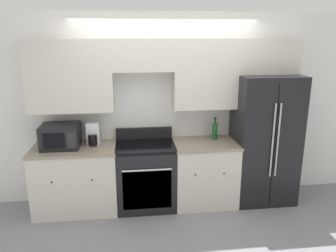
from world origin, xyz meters
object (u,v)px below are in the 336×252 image
at_px(microwave, 61,136).
at_px(oven_range, 146,175).
at_px(bottle, 215,131).
at_px(refrigerator, 262,138).

bearing_deg(microwave, oven_range, -2.10).
bearing_deg(bottle, refrigerator, -4.67).
height_order(oven_range, refrigerator, refrigerator).
relative_size(microwave, bottle, 1.52).
relative_size(oven_range, bottle, 3.33).
xyz_separation_m(oven_range, refrigerator, (1.66, 0.08, 0.45)).
distance_m(oven_range, refrigerator, 1.72).
bearing_deg(microwave, refrigerator, 0.81).
relative_size(oven_range, refrigerator, 0.58).
xyz_separation_m(refrigerator, bottle, (-0.68, 0.06, 0.11)).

